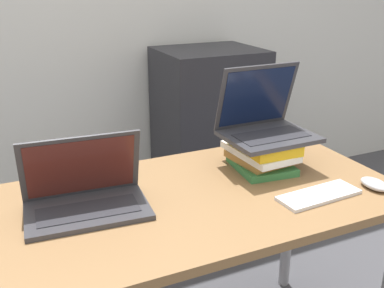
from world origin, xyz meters
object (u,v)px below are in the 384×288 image
object	(u,v)px
wireless_keyboard	(319,195)
mini_fridge	(208,133)
laptop_left	(85,196)
book_stack	(261,152)
mouse	(375,184)
laptop_on_books	(265,123)

from	to	relation	value
wireless_keyboard	mini_fridge	xyz separation A→B (m)	(0.27, 1.33, -0.25)
laptop_left	wireless_keyboard	distance (m)	0.74
mini_fridge	book_stack	bearing A→B (deg)	-106.41
wireless_keyboard	mouse	size ratio (longest dim) A/B	2.66
laptop_on_books	laptop_left	bearing A→B (deg)	-174.42
laptop_left	mini_fridge	world-z (taller)	mini_fridge
book_stack	laptop_on_books	world-z (taller)	laptop_on_books
book_stack	wireless_keyboard	world-z (taller)	book_stack
wireless_keyboard	mouse	world-z (taller)	mouse
laptop_left	book_stack	size ratio (longest dim) A/B	1.35
laptop_on_books	wireless_keyboard	size ratio (longest dim) A/B	1.12
mouse	wireless_keyboard	bearing A→B (deg)	172.65
wireless_keyboard	mini_fridge	bearing A→B (deg)	78.66
wireless_keyboard	mini_fridge	distance (m)	1.38
laptop_on_books	mini_fridge	world-z (taller)	laptop_on_books
book_stack	laptop_left	bearing A→B (deg)	-175.54
mini_fridge	laptop_left	bearing A→B (deg)	-131.52
wireless_keyboard	mini_fridge	world-z (taller)	mini_fridge
mini_fridge	laptop_on_books	bearing A→B (deg)	-105.72
mouse	mini_fridge	bearing A→B (deg)	87.69
wireless_keyboard	laptop_on_books	bearing A→B (deg)	94.49
mouse	mini_fridge	xyz separation A→B (m)	(0.05, 1.35, -0.26)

